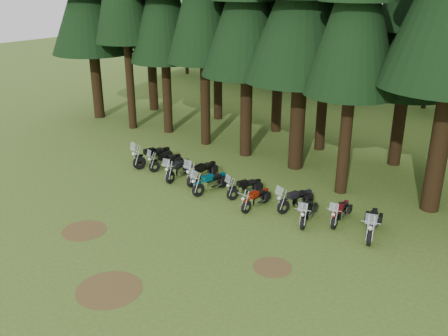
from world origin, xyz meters
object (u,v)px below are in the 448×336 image
Objects in this scene: motorcycle_5 at (245,188)px; motorcycle_6 at (256,199)px; motorcycle_4 at (210,183)px; motorcycle_7 at (296,200)px; motorcycle_3 at (202,173)px; motorcycle_9 at (340,213)px; motorcycle_1 at (166,162)px; motorcycle_8 at (307,212)px; motorcycle_10 at (372,225)px; motorcycle_2 at (178,170)px; motorcycle_0 at (153,157)px.

motorcycle_6 is (1.09, -0.66, -0.02)m from motorcycle_5.
motorcycle_7 is at bearing 21.65° from motorcycle_4.
motorcycle_6 is at bearing -14.18° from motorcycle_3.
motorcycle_7 is 1.06× the size of motorcycle_9.
motorcycle_1 is 1.00× the size of motorcycle_9.
motorcycle_9 is at bearing 24.06° from motorcycle_5.
motorcycle_8 is 1.38m from motorcycle_9.
motorcycle_1 is 7.87m from motorcycle_7.
motorcycle_10 reaches higher than motorcycle_6.
motorcycle_3 is 1.11× the size of motorcycle_7.
motorcycle_1 is 2.62m from motorcycle_3.
motorcycle_2 is 1.10× the size of motorcycle_5.
motorcycle_7 is at bearing 160.08° from motorcycle_10.
motorcycle_3 is 1.16× the size of motorcycle_8.
motorcycle_4 is 1.05× the size of motorcycle_7.
motorcycle_7 is at bearing 175.08° from motorcycle_9.
motorcycle_4 is 6.31m from motorcycle_9.
motorcycle_9 is at bearing -5.79° from motorcycle_2.
motorcycle_3 reaches higher than motorcycle_9.
motorcycle_0 is at bearing -163.47° from motorcycle_7.
motorcycle_8 reaches higher than motorcycle_6.
motorcycle_5 is (6.27, -0.13, -0.09)m from motorcycle_0.
motorcycle_6 is 0.87× the size of motorcycle_10.
motorcycle_0 is 1.11× the size of motorcycle_4.
motorcycle_0 is 3.57m from motorcycle_3.
motorcycle_1 is 3.81m from motorcycle_4.
motorcycle_3 is 2.71m from motorcycle_5.
motorcycle_6 is 3.70m from motorcycle_9.
motorcycle_9 is (3.55, 1.06, 0.01)m from motorcycle_6.
motorcycle_4 is 2.68m from motorcycle_6.
motorcycle_4 reaches higher than motorcycle_8.
motorcycle_2 is 0.93× the size of motorcycle_3.
motorcycle_10 is (8.85, 0.04, -0.01)m from motorcycle_3.
motorcycle_8 is (6.24, -0.51, -0.06)m from motorcycle_3.
motorcycle_7 is (1.46, 0.96, 0.04)m from motorcycle_6.
motorcycle_4 is at bearing -152.23° from motorcycle_7.
motorcycle_4 is 1.09× the size of motorcycle_8.
motorcycle_6 is (6.41, -0.83, -0.02)m from motorcycle_1.
motorcycle_0 is 1.25× the size of motorcycle_6.
motorcycle_5 is 0.99× the size of motorcycle_9.
motorcycle_0 is at bearing 162.77° from motorcycle_10.
motorcycle_9 is (4.63, 0.40, -0.01)m from motorcycle_5.
motorcycle_3 is at bearing 11.80° from motorcycle_0.
motorcycle_4 is at bearing -178.60° from motorcycle_9.
motorcycle_3 is 1.18× the size of motorcycle_5.
motorcycle_4 is at bearing -179.38° from motorcycle_6.
motorcycle_3 is 7.35m from motorcycle_9.
motorcycle_3 reaches higher than motorcycle_4.
motorcycle_8 is (2.44, 0.24, 0.02)m from motorcycle_6.
motorcycle_1 is at bearing 174.37° from motorcycle_6.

